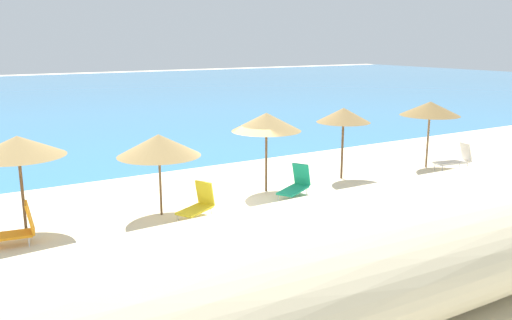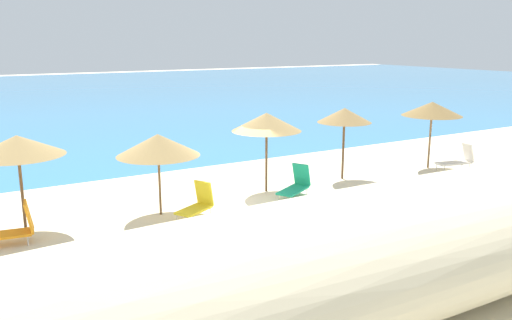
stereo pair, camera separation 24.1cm
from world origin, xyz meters
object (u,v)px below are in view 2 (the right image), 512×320
Objects in this scene: lounge_chair_1 at (458,160)px; lounge_chair_3 at (12,229)px; beach_umbrella_2 at (158,145)px; beach_umbrella_4 at (344,115)px; beach_umbrella_3 at (267,122)px; lounge_chair_4 at (296,185)px; beach_umbrella_1 at (17,146)px; beach_umbrella_5 at (432,109)px; lounge_chair_2 at (197,204)px.

lounge_chair_1 is 17.81m from lounge_chair_3.
beach_umbrella_4 is (8.04, 0.54, 0.30)m from beach_umbrella_2.
beach_umbrella_2 is at bearing -172.88° from beach_umbrella_3.
lounge_chair_1 reaches higher than lounge_chair_4.
beach_umbrella_1 is 16.57m from beach_umbrella_5.
beach_umbrella_2 reaches higher than lounge_chair_1.
lounge_chair_4 is (-7.64, -0.71, -2.18)m from beach_umbrella_5.
beach_umbrella_2 is at bearing -179.74° from beach_umbrella_5.
beach_umbrella_5 is 11.86m from lounge_chair_2.
beach_umbrella_2 is 13.49m from lounge_chair_1.
beach_umbrella_4 is at bearing 3.82° from beach_umbrella_2.
beach_umbrella_3 is at bearing 176.56° from beach_umbrella_5.
beach_umbrella_1 reaches higher than lounge_chair_4.
lounge_chair_1 is (0.80, -0.94, -2.17)m from beach_umbrella_5.
beach_umbrella_1 is 1.81× the size of lounge_chair_3.
beach_umbrella_3 is 9.17m from lounge_chair_3.
lounge_chair_2 is (-11.62, -0.94, -2.18)m from beach_umbrella_5.
beach_umbrella_2 is at bearing -176.18° from beach_umbrella_4.
beach_umbrella_1 is at bearing -179.73° from beach_umbrella_3.
beach_umbrella_3 reaches higher than beach_umbrella_2.
beach_umbrella_3 is at bearing 7.12° from beach_umbrella_2.
lounge_chair_3 reaches higher than lounge_chair_2.
lounge_chair_4 is (8.93, -1.15, -2.15)m from beach_umbrella_1.
lounge_chair_3 is 0.95× the size of lounge_chair_4.
beach_umbrella_3 is at bearing -5.81° from lounge_chair_4.
lounge_chair_2 is at bearing -15.73° from beach_umbrella_1.
beach_umbrella_3 reaches higher than lounge_chair_3.
beach_umbrella_5 is at bearing -6.09° from beach_umbrella_4.
beach_umbrella_3 is 9.32m from lounge_chair_1.
beach_umbrella_5 is 2.05× the size of lounge_chair_2.
lounge_chair_3 is at bearing -175.21° from beach_umbrella_2.
beach_umbrella_2 is 8.06m from beach_umbrella_4.
beach_umbrella_1 is at bearing 96.92° from lounge_chair_1.
lounge_chair_2 is 5.41m from lounge_chair_3.
beach_umbrella_2 is 0.91× the size of beach_umbrella_4.
beach_umbrella_4 is at bearing -77.08° from lounge_chair_3.
beach_umbrella_1 is 12.07m from beach_umbrella_4.
beach_umbrella_2 is 1.85× the size of lounge_chair_2.
beach_umbrella_4 is 5.89m from lounge_chair_1.
beach_umbrella_4 reaches higher than beach_umbrella_2.
beach_umbrella_2 is at bearing 97.71° from lounge_chair_1.
beach_umbrella_3 is 1.69× the size of lounge_chair_1.
beach_umbrella_5 reaches higher than lounge_chair_3.
lounge_chair_2 is at bearing 64.23° from lounge_chair_4.
beach_umbrella_1 is 5.57m from lounge_chair_2.
beach_umbrella_1 reaches higher than lounge_chair_2.
beach_umbrella_4 is at bearing -107.48° from lounge_chair_2.
lounge_chair_3 is (-5.39, 0.51, -0.00)m from lounge_chair_2.
beach_umbrella_1 is 2.37m from lounge_chair_3.
beach_umbrella_4 reaches higher than lounge_chair_2.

